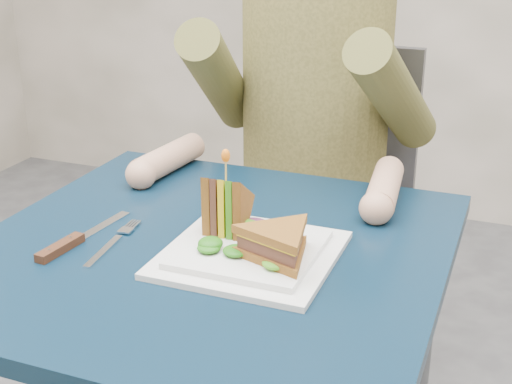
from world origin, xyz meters
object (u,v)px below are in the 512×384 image
at_px(sandwich_flat, 278,243).
at_px(fork, 112,243).
at_px(table, 209,288).
at_px(chair, 322,204).
at_px(sandwich_upright, 227,210).
at_px(knife, 69,243).
at_px(diner, 314,66).
at_px(plate, 250,252).

height_order(sandwich_flat, fork, sandwich_flat).
relative_size(table, chair, 0.81).
height_order(sandwich_flat, sandwich_upright, sandwich_upright).
bearing_deg(fork, sandwich_flat, 3.13).
distance_m(table, knife, 0.24).
bearing_deg(sandwich_upright, fork, -152.85).
xyz_separation_m(diner, sandwich_upright, (0.02, -0.54, -0.13)).
bearing_deg(fork, plate, 10.14).
bearing_deg(diner, sandwich_upright, -87.78).
bearing_deg(table, diner, 90.00).
bearing_deg(chair, sandwich_upright, -88.17).
height_order(plate, fork, plate).
xyz_separation_m(table, plate, (0.08, -0.02, 0.09)).
relative_size(plate, sandwich_upright, 1.72).
bearing_deg(table, sandwich_flat, -17.12).
distance_m(plate, fork, 0.23).
relative_size(diner, plate, 2.87).
distance_m(sandwich_flat, sandwich_upright, 0.13).
bearing_deg(plate, knife, -166.09).
bearing_deg(sandwich_flat, table, 162.88).
relative_size(sandwich_flat, fork, 1.01).
xyz_separation_m(sandwich_upright, knife, (-0.23, -0.12, -0.05)).
bearing_deg(sandwich_upright, plate, -37.23).
distance_m(sandwich_upright, fork, 0.19).
height_order(table, plate, plate).
height_order(diner, sandwich_flat, diner).
xyz_separation_m(sandwich_flat, fork, (-0.28, -0.02, -0.04)).
xyz_separation_m(table, chair, (0.00, 0.68, -0.11)).
xyz_separation_m(plate, fork, (-0.23, -0.04, -0.01)).
height_order(chair, sandwich_upright, chair).
bearing_deg(chair, sandwich_flat, -79.35).
bearing_deg(knife, chair, 74.87).
height_order(chair, knife, chair).
bearing_deg(plate, table, 168.29).
bearing_deg(fork, table, 21.34).
relative_size(chair, knife, 4.19).
distance_m(chair, sandwich_flat, 0.77).
relative_size(plate, sandwich_flat, 1.44).
relative_size(chair, sandwich_flat, 5.15).
relative_size(sandwich_flat, sandwich_upright, 1.19).
bearing_deg(chair, fork, -101.24).
distance_m(chair, sandwich_upright, 0.69).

